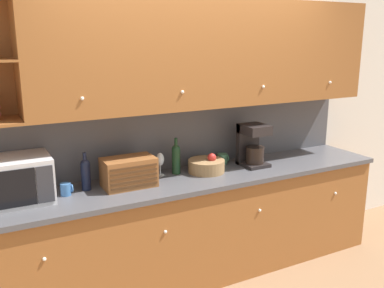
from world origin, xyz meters
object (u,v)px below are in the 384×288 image
bread_box (129,172)px  fruit_basket (207,166)px  wine_bottle (176,158)px  mug (66,189)px  microwave (14,180)px  second_wine_bottle (86,173)px  coffee_maker (252,144)px  wine_glass (160,160)px  mug_blue_second (223,159)px

bread_box → fruit_basket: (0.72, 0.04, -0.06)m
wine_bottle → mug: bearing=-174.6°
microwave → second_wine_bottle: (0.51, 0.01, -0.03)m
coffee_maker → wine_glass: bearing=172.6°
second_wine_bottle → coffee_maker: coffee_maker is taller
microwave → wine_bottle: (1.29, 0.06, -0.02)m
second_wine_bottle → mug_blue_second: (1.28, 0.11, -0.09)m
second_wine_bottle → fruit_basket: (1.03, -0.04, -0.08)m
wine_glass → wine_bottle: (0.14, -0.02, 0.01)m
bread_box → wine_glass: 0.35m
bread_box → fruit_basket: 0.72m
fruit_basket → mug_blue_second: size_ratio=3.00×
mug → wine_bottle: 0.95m
second_wine_bottle → wine_glass: bearing=5.5°
wine_glass → mug_blue_second: (0.64, 0.05, -0.09)m
bread_box → wine_bottle: (0.46, 0.12, 0.03)m
second_wine_bottle → wine_glass: second_wine_bottle is taller
microwave → mug_blue_second: 1.80m
microwave → wine_glass: bearing=3.7°
mug_blue_second → wine_glass: bearing=-175.9°
mug → wine_bottle: wine_bottle is taller
wine_bottle → mug_blue_second: bearing=7.3°
coffee_maker → mug: bearing=179.9°
coffee_maker → second_wine_bottle: bearing=178.1°
second_wine_bottle → fruit_basket: second_wine_bottle is taller
coffee_maker → wine_bottle: bearing=172.6°
mug_blue_second → coffee_maker: size_ratio=0.28×
wine_bottle → fruit_basket: 0.28m
mug_blue_second → fruit_basket: bearing=-149.7°
bread_box → wine_glass: bearing=22.9°
wine_bottle → microwave: bearing=-177.5°
microwave → wine_bottle: bearing=2.5°
bread_box → wine_bottle: wine_bottle is taller
microwave → mug: (0.35, -0.03, -0.12)m
microwave → fruit_basket: 1.54m
microwave → mug_blue_second: microwave is taller
wine_glass → wine_bottle: size_ratio=0.63×
bread_box → coffee_maker: size_ratio=1.07×
microwave → bread_box: size_ratio=1.24×
wine_glass → wine_bottle: bearing=-7.4°
bread_box → mug_blue_second: (0.97, 0.18, -0.07)m
wine_glass → coffee_maker: (0.86, -0.11, 0.06)m
microwave → mug_blue_second: (1.79, 0.12, -0.11)m
second_wine_bottle → bread_box: bearing=-13.5°
wine_glass → fruit_basket: (0.39, -0.10, -0.08)m
microwave → wine_bottle: microwave is taller
microwave → wine_glass: 1.15m
wine_glass → fruit_basket: wine_glass is taller
microwave → coffee_maker: bearing=-1.1°
second_wine_bottle → wine_glass: 0.64m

